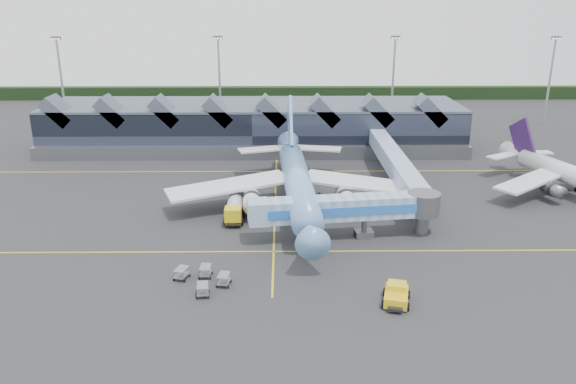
{
  "coord_description": "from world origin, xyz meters",
  "views": [
    {
      "loc": [
        1.16,
        -74.73,
        31.25
      ],
      "look_at": [
        1.97,
        1.35,
        5.0
      ],
      "focal_mm": 35.0,
      "sensor_mm": 36.0,
      "label": 1
    }
  ],
  "objects_px": {
    "regional_jet": "(567,174)",
    "jet_bridge": "(357,208)",
    "fuel_truck": "(235,206)",
    "main_airliner": "(297,180)",
    "pushback_tug": "(396,295)"
  },
  "relations": [
    {
      "from": "regional_jet",
      "to": "jet_bridge",
      "type": "distance_m",
      "value": 41.66
    },
    {
      "from": "fuel_truck",
      "to": "regional_jet",
      "type": "bearing_deg",
      "value": 9.95
    },
    {
      "from": "regional_jet",
      "to": "pushback_tug",
      "type": "distance_m",
      "value": 50.34
    },
    {
      "from": "jet_bridge",
      "to": "pushback_tug",
      "type": "relative_size",
      "value": 5.4
    },
    {
      "from": "regional_jet",
      "to": "jet_bridge",
      "type": "height_order",
      "value": "regional_jet"
    },
    {
      "from": "pushback_tug",
      "to": "main_airliner",
      "type": "bearing_deg",
      "value": 121.82
    },
    {
      "from": "main_airliner",
      "to": "regional_jet",
      "type": "bearing_deg",
      "value": 4.56
    },
    {
      "from": "jet_bridge",
      "to": "fuel_truck",
      "type": "xyz_separation_m",
      "value": [
        -17.29,
        7.64,
        -2.43
      ]
    },
    {
      "from": "jet_bridge",
      "to": "fuel_truck",
      "type": "distance_m",
      "value": 19.06
    },
    {
      "from": "main_airliner",
      "to": "jet_bridge",
      "type": "bearing_deg",
      "value": -59.67
    },
    {
      "from": "main_airliner",
      "to": "jet_bridge",
      "type": "relative_size",
      "value": 1.79
    },
    {
      "from": "pushback_tug",
      "to": "regional_jet",
      "type": "bearing_deg",
      "value": 58.39
    },
    {
      "from": "main_airliner",
      "to": "fuel_truck",
      "type": "xyz_separation_m",
      "value": [
        -9.46,
        -4.37,
        -2.7
      ]
    },
    {
      "from": "regional_jet",
      "to": "main_airliner",
      "type": "bearing_deg",
      "value": 169.89
    },
    {
      "from": "main_airliner",
      "to": "fuel_truck",
      "type": "relative_size",
      "value": 4.96
    }
  ]
}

